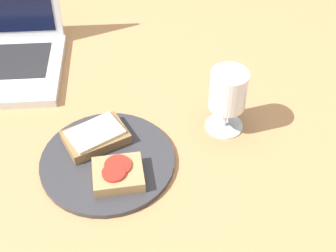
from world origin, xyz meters
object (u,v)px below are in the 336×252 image
sandwich_with_cheese (96,136)px  wine_glass (228,92)px  plate (107,161)px  sandwich_with_tomato (118,174)px

sandwich_with_cheese → wine_glass: size_ratio=1.02×
wine_glass → plate: bearing=-160.8°
sandwich_with_tomato → wine_glass: wine_glass is taller
wine_glass → sandwich_with_tomato: bearing=-148.7°
sandwich_with_tomato → plate: bearing=114.0°
sandwich_with_cheese → sandwich_with_tomato: bearing=-65.9°
sandwich_with_tomato → wine_glass: size_ratio=0.70×
plate → wine_glass: wine_glass is taller
plate → sandwich_with_tomato: (2.17, -4.88, 1.87)cm
plate → sandwich_with_cheese: bearing=114.2°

